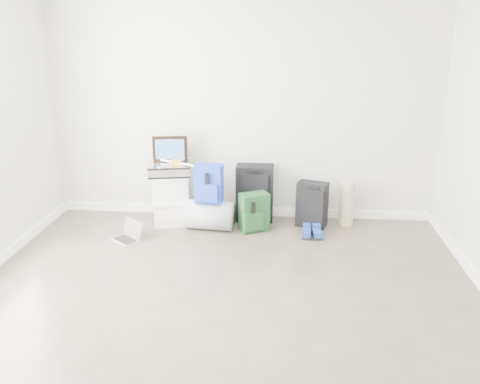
# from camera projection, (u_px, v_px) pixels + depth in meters

# --- Properties ---
(ground) EXTENTS (5.00, 5.00, 0.00)m
(ground) POSITION_uv_depth(u_px,v_px,m) (216.00, 330.00, 3.88)
(ground) COLOR #3D352C
(ground) RESTS_ON ground
(room_envelope) EXTENTS (4.52, 5.02, 2.71)m
(room_envelope) POSITION_uv_depth(u_px,v_px,m) (213.00, 104.00, 3.36)
(room_envelope) COLOR beige
(room_envelope) RESTS_ON ground
(boxes_stack) EXTENTS (0.49, 0.44, 0.59)m
(boxes_stack) POSITION_uv_depth(u_px,v_px,m) (170.00, 199.00, 5.88)
(boxes_stack) COLOR silver
(boxes_stack) RESTS_ON ground
(briefcase) EXTENTS (0.52, 0.43, 0.13)m
(briefcase) POSITION_uv_depth(u_px,v_px,m) (169.00, 169.00, 5.77)
(briefcase) COLOR #B2B2B7
(briefcase) RESTS_ON boxes_stack
(painting) EXTENTS (0.40, 0.09, 0.30)m
(painting) POSITION_uv_depth(u_px,v_px,m) (170.00, 149.00, 5.79)
(painting) COLOR black
(painting) RESTS_ON briefcase
(drone) EXTENTS (0.49, 0.49, 0.05)m
(drone) POSITION_uv_depth(u_px,v_px,m) (175.00, 162.00, 5.72)
(drone) COLOR gold
(drone) RESTS_ON briefcase
(duffel_bag) EXTENTS (0.58, 0.40, 0.33)m
(duffel_bag) POSITION_uv_depth(u_px,v_px,m) (210.00, 215.00, 5.76)
(duffel_bag) COLOR gray
(duffel_bag) RESTS_ON ground
(blue_backpack) EXTENTS (0.32, 0.25, 0.43)m
(blue_backpack) POSITION_uv_depth(u_px,v_px,m) (209.00, 185.00, 5.61)
(blue_backpack) COLOR #193FA3
(blue_backpack) RESTS_ON duffel_bag
(large_suitcase) EXTENTS (0.43, 0.28, 0.67)m
(large_suitcase) POSITION_uv_depth(u_px,v_px,m) (255.00, 193.00, 5.97)
(large_suitcase) COLOR black
(large_suitcase) RESTS_ON ground
(green_backpack) EXTENTS (0.36, 0.34, 0.44)m
(green_backpack) POSITION_uv_depth(u_px,v_px,m) (254.00, 213.00, 5.70)
(green_backpack) COLOR #123119
(green_backpack) RESTS_ON ground
(carry_on) EXTENTS (0.38, 0.31, 0.53)m
(carry_on) POSITION_uv_depth(u_px,v_px,m) (312.00, 205.00, 5.80)
(carry_on) COLOR black
(carry_on) RESTS_ON ground
(shoes) EXTENTS (0.23, 0.25, 0.08)m
(shoes) POSITION_uv_depth(u_px,v_px,m) (312.00, 233.00, 5.59)
(shoes) COLOR black
(shoes) RESTS_ON ground
(rolled_rug) EXTENTS (0.17, 0.17, 0.53)m
(rolled_rug) POSITION_uv_depth(u_px,v_px,m) (347.00, 203.00, 5.86)
(rolled_rug) COLOR tan
(rolled_rug) RESTS_ON ground
(laptop) EXTENTS (0.37, 0.35, 0.21)m
(laptop) POSITION_uv_depth(u_px,v_px,m) (128.00, 235.00, 5.49)
(laptop) COLOR silver
(laptop) RESTS_ON ground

